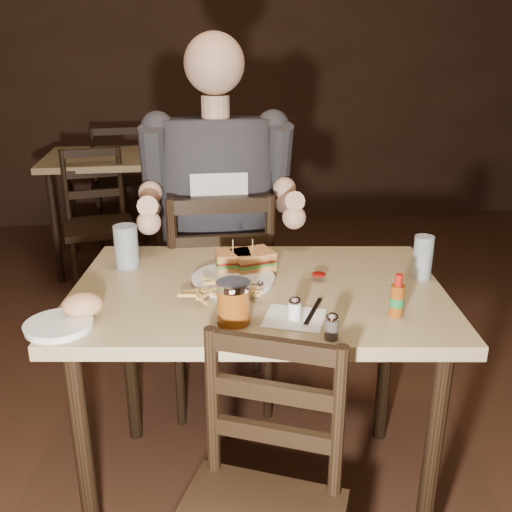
{
  "coord_description": "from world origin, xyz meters",
  "views": [
    {
      "loc": [
        -0.12,
        -1.4,
        1.45
      ],
      "look_at": [
        0.06,
        0.22,
        0.85
      ],
      "focal_mm": 40.0,
      "sensor_mm": 36.0,
      "label": 1
    }
  ],
  "objects": [
    {
      "name": "room_shell",
      "position": [
        0.0,
        0.0,
        1.4
      ],
      "size": [
        7.0,
        7.0,
        7.0
      ],
      "color": "black",
      "rests_on": "ground"
    },
    {
      "name": "main_table",
      "position": [
        0.06,
        0.17,
        0.68
      ],
      "size": [
        1.19,
        0.86,
        0.77
      ],
      "rotation": [
        0.0,
        0.0,
        -0.11
      ],
      "color": "tan",
      "rests_on": "ground"
    },
    {
      "name": "bg_table",
      "position": [
        -0.69,
        2.5,
        0.68
      ],
      "size": [
        0.83,
        0.83,
        0.77
      ],
      "rotation": [
        0.0,
        0.0,
        0.03
      ],
      "color": "tan",
      "rests_on": "ground"
    },
    {
      "name": "chair_far",
      "position": [
        -0.03,
        0.76,
        0.48
      ],
      "size": [
        0.45,
        0.49,
        0.95
      ],
      "primitive_type": null,
      "rotation": [
        0.0,
        0.0,
        3.16
      ],
      "color": "black",
      "rests_on": "ground"
    },
    {
      "name": "bg_chair_far",
      "position": [
        -0.69,
        3.05,
        0.45
      ],
      "size": [
        0.48,
        0.51,
        0.91
      ],
      "primitive_type": null,
      "rotation": [
        0.0,
        0.0,
        3.28
      ],
      "color": "black",
      "rests_on": "ground"
    },
    {
      "name": "bg_chair_near",
      "position": [
        -0.69,
        1.95,
        0.44
      ],
      "size": [
        0.49,
        0.52,
        0.88
      ],
      "primitive_type": null,
      "rotation": [
        0.0,
        0.0,
        0.22
      ],
      "color": "black",
      "rests_on": "ground"
    },
    {
      "name": "diner",
      "position": [
        -0.03,
        0.71,
        1.0
      ],
      "size": [
        0.59,
        0.47,
        1.01
      ],
      "primitive_type": null,
      "rotation": [
        0.0,
        0.0,
        0.01
      ],
      "color": "#2A282D",
      "rests_on": "chair_far"
    },
    {
      "name": "dinner_plate",
      "position": [
        -0.01,
        0.21,
        0.78
      ],
      "size": [
        0.27,
        0.27,
        0.01
      ],
      "primitive_type": "cylinder",
      "rotation": [
        0.0,
        0.0,
        -0.11
      ],
      "color": "white",
      "rests_on": "main_table"
    },
    {
      "name": "sandwich_left",
      "position": [
        -0.0,
        0.28,
        0.83
      ],
      "size": [
        0.11,
        0.09,
        0.09
      ],
      "primitive_type": null,
      "rotation": [
        0.0,
        0.0,
        0.02
      ],
      "color": "#D28D49",
      "rests_on": "dinner_plate"
    },
    {
      "name": "sandwich_right",
      "position": [
        0.06,
        0.28,
        0.84
      ],
      "size": [
        0.15,
        0.13,
        0.1
      ],
      "primitive_type": null,
      "rotation": [
        0.0,
        0.0,
        0.3
      ],
      "color": "#D28D49",
      "rests_on": "dinner_plate"
    },
    {
      "name": "fries_pile",
      "position": [
        -0.05,
        0.11,
        0.8
      ],
      "size": [
        0.27,
        0.2,
        0.04
      ],
      "primitive_type": null,
      "rotation": [
        0.0,
        0.0,
        -0.11
      ],
      "color": "#DAAB5A",
      "rests_on": "dinner_plate"
    },
    {
      "name": "ketchup_dollop",
      "position": [
        0.25,
        0.2,
        0.79
      ],
      "size": [
        0.05,
        0.05,
        0.01
      ],
      "primitive_type": "ellipsoid",
      "rotation": [
        0.0,
        0.0,
        -0.11
      ],
      "color": "maroon",
      "rests_on": "dinner_plate"
    },
    {
      "name": "glass_left",
      "position": [
        -0.34,
        0.38,
        0.84
      ],
      "size": [
        0.09,
        0.09,
        0.14
      ],
      "primitive_type": "cylinder",
      "rotation": [
        0.0,
        0.0,
        -0.11
      ],
      "color": "silver",
      "rests_on": "main_table"
    },
    {
      "name": "glass_right",
      "position": [
        0.58,
        0.18,
        0.84
      ],
      "size": [
        0.07,
        0.07,
        0.14
      ],
      "primitive_type": "cylinder",
      "rotation": [
        0.0,
        0.0,
        -0.11
      ],
      "color": "silver",
      "rests_on": "main_table"
    },
    {
      "name": "hot_sauce",
      "position": [
        0.41,
        -0.07,
        0.83
      ],
      "size": [
        0.04,
        0.04,
        0.12
      ],
      "primitive_type": null,
      "rotation": [
        0.0,
        0.0,
        -0.11
      ],
      "color": "brown",
      "rests_on": "main_table"
    },
    {
      "name": "salt_shaker",
      "position": [
        0.13,
        -0.07,
        0.8
      ],
      "size": [
        0.04,
        0.04,
        0.06
      ],
      "primitive_type": null,
      "rotation": [
        0.0,
        0.0,
        -0.11
      ],
      "color": "white",
      "rests_on": "main_table"
    },
    {
      "name": "pepper_shaker",
      "position": [
        0.2,
        -0.17,
        0.8
      ],
      "size": [
        0.04,
        0.04,
        0.06
      ],
      "primitive_type": null,
      "rotation": [
        0.0,
        0.0,
        -0.11
      ],
      "color": "#38332D",
      "rests_on": "main_table"
    },
    {
      "name": "syrup_dispenser",
      "position": [
        -0.03,
        -0.06,
        0.83
      ],
      "size": [
        0.1,
        0.1,
        0.11
      ],
      "primitive_type": null,
      "rotation": [
        0.0,
        0.0,
        -0.11
      ],
      "color": "brown",
      "rests_on": "main_table"
    },
    {
      "name": "napkin",
      "position": [
        0.13,
        -0.05,
        0.77
      ],
      "size": [
        0.19,
        0.19,
        0.0
      ],
      "primitive_type": "cube",
      "rotation": [
        0.0,
        0.0,
        -0.35
      ],
      "color": "white",
      "rests_on": "main_table"
    },
    {
      "name": "knife",
      "position": [
        -0.07,
        -0.11,
        0.78
      ],
      "size": [
        0.03,
        0.21,
        0.0
      ],
      "primitive_type": "cube",
      "rotation": [
        0.0,
        0.0,
        -0.09
      ],
      "color": "silver",
      "rests_on": "napkin"
    },
    {
      "name": "fork",
      "position": [
        0.19,
        -0.03,
        0.78
      ],
      "size": [
        0.09,
        0.16,
        0.01
      ],
      "primitive_type": "cube",
      "rotation": [
        0.0,
        0.0,
        -0.44
      ],
      "color": "silver",
      "rests_on": "napkin"
    },
    {
      "name": "side_plate",
      "position": [
        -0.48,
        -0.04,
        0.78
      ],
      "size": [
        0.19,
        0.19,
        0.01
      ],
      "primitive_type": "cylinder",
      "rotation": [
        0.0,
        0.0,
        -0.11
      ],
      "color": "white",
      "rests_on": "main_table"
    },
    {
      "name": "bread_roll",
      "position": [
        -0.42,
        0.0,
        0.81
      ],
      "size": [
        0.12,
        0.1,
        0.06
      ],
      "primitive_type": "ellipsoid",
      "rotation": [
        0.0,
        0.0,
        -0.11
      ],
      "color": "tan",
      "rests_on": "side_plate"
    }
  ]
}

